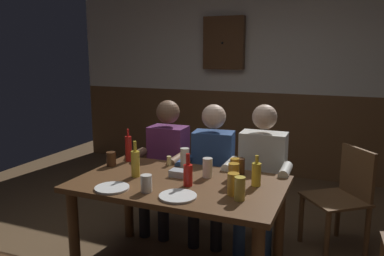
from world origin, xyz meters
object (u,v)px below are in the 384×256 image
chair_empty_near_right (343,195)px  bottle_2 (135,163)px  pint_glass_3 (111,159)px  plate_0 (112,188)px  dining_table (179,196)px  pint_glass_0 (240,189)px  pint_glass_6 (208,168)px  pint_glass_8 (240,166)px  plate_1 (178,196)px  pint_glass_5 (233,184)px  person_1 (212,165)px  table_candle (169,161)px  bottle_0 (256,174)px  wall_dart_cabinet (224,43)px  pint_glass_2 (235,168)px  pint_glass_1 (234,174)px  person_0 (165,159)px  condiment_caddy (179,173)px  pint_glass_7 (185,157)px  person_2 (261,170)px  bottle_3 (188,174)px  pint_glass_4 (146,183)px  bottle_1 (128,148)px

chair_empty_near_right → bottle_2: bearing=83.4°
pint_glass_3 → plate_0: bearing=-55.2°
dining_table → pint_glass_0: 0.57m
pint_glass_6 → pint_glass_8: 0.26m
plate_1 → pint_glass_5: bearing=29.4°
person_1 → plate_0: size_ratio=5.06×
bottle_2 → pint_glass_3: bottle_2 is taller
table_candle → bottle_0: 0.81m
person_1 → wall_dart_cabinet: 2.29m
pint_glass_2 → pint_glass_6: pint_glass_2 is taller
plate_1 → bottle_2: (-0.47, 0.26, 0.10)m
bottle_0 → pint_glass_1: (-0.15, -0.05, -0.01)m
person_0 → pint_glass_1: 1.04m
person_1 → condiment_caddy: size_ratio=8.65×
pint_glass_8 → pint_glass_5: bearing=-80.0°
pint_glass_5 → pint_glass_7: size_ratio=0.95×
bottle_0 → chair_empty_near_right: bearing=52.7°
dining_table → pint_glass_5: pint_glass_5 is taller
bottle_0 → pint_glass_2: bottle_0 is taller
plate_1 → bottle_2: size_ratio=0.90×
dining_table → person_0: (-0.45, 0.68, 0.05)m
person_1 → person_2: person_2 is taller
bottle_3 → pint_glass_3: 0.80m
person_2 → wall_dart_cabinet: wall_dart_cabinet is taller
dining_table → bottle_3: bearing=-31.5°
pint_glass_2 → person_1: bearing=127.6°
table_candle → pint_glass_3: bearing=-156.1°
bottle_3 → pint_glass_6: bottle_3 is taller
pint_glass_1 → pint_glass_3: size_ratio=1.34×
pint_glass_4 → bottle_1: bearing=130.6°
dining_table → pint_glass_5: size_ratio=10.17×
bottle_0 → pint_glass_0: (-0.04, -0.30, -0.01)m
pint_glass_0 → pint_glass_3: (-1.19, 0.31, -0.02)m
person_0 → chair_empty_near_right: person_0 is taller
person_0 → person_2: size_ratio=0.99×
bottle_2 → pint_glass_4: bottle_2 is taller
chair_empty_near_right → wall_dart_cabinet: wall_dart_cabinet is taller
pint_glass_1 → bottle_0: bearing=16.6°
person_2 → condiment_caddy: 0.77m
pint_glass_0 → pint_glass_4: 0.63m
pint_glass_0 → person_2: bearing=93.3°
pint_glass_5 → person_1: bearing=118.8°
condiment_caddy → plate_1: bearing=-66.8°
plate_0 → wall_dart_cabinet: 3.11m
person_2 → pint_glass_5: 0.80m
plate_1 → pint_glass_4: bearing=177.6°
plate_0 → pint_glass_7: bearing=69.3°
pint_glass_0 → pint_glass_5: size_ratio=1.03×
wall_dart_cabinet → plate_0: bearing=-87.0°
bottle_1 → pint_glass_5: size_ratio=1.90×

